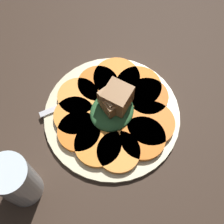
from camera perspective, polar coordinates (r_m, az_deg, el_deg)
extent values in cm
cube|color=#38281E|center=(62.03, 0.00, -1.22)|extent=(120.00, 120.00, 2.00)
cylinder|color=beige|center=(60.67, 0.00, -0.64)|extent=(26.30, 26.30, 1.00)
cylinder|color=white|center=(60.62, 0.00, -0.62)|extent=(21.04, 21.04, 1.00)
cylinder|color=orange|center=(57.83, 5.52, -4.94)|extent=(8.46, 8.46, 1.15)
cylinder|color=orange|center=(59.16, 7.08, -2.10)|extent=(9.12, 9.12, 1.15)
cylinder|color=orange|center=(61.55, 6.53, 2.77)|extent=(8.10, 8.10, 1.15)
cylinder|color=orange|center=(62.58, 4.48, 4.84)|extent=(9.20, 9.20, 1.15)
cylinder|color=orange|center=(63.25, 0.85, 6.17)|extent=(9.42, 9.42, 1.15)
cylinder|color=orange|center=(62.61, -2.57, 5.10)|extent=(8.11, 8.11, 1.15)
cylinder|color=#F9963A|center=(61.52, -6.19, 2.78)|extent=(8.09, 8.09, 1.15)
cylinder|color=orange|center=(59.75, -6.86, -0.75)|extent=(7.92, 7.92, 1.15)
cylinder|color=orange|center=(58.40, -6.04, -3.62)|extent=(8.01, 8.01, 1.15)
cylinder|color=orange|center=(57.26, -2.59, -5.95)|extent=(8.67, 8.67, 1.15)
cylinder|color=#F9963A|center=(56.76, 1.19, -7.33)|extent=(7.92, 7.92, 1.15)
ellipsoid|color=#2D6033|center=(58.92, 0.00, 0.13)|extent=(8.75, 7.88, 2.64)
cube|color=olive|center=(56.57, 0.02, 1.97)|extent=(3.83, 3.83, 3.22)
cube|color=olive|center=(56.01, 1.33, 2.38)|extent=(5.55, 5.55, 4.61)
cube|color=#9E754C|center=(56.49, -0.05, 2.45)|extent=(4.27, 4.27, 3.79)
cube|color=silver|center=(61.50, -7.71, 1.64)|extent=(11.90, 5.72, 0.40)
cube|color=silver|center=(62.37, -1.80, 4.08)|extent=(2.27, 2.71, 0.40)
cube|color=silver|center=(63.48, 0.47, 5.87)|extent=(4.64, 2.14, 0.40)
cube|color=silver|center=(63.17, 0.73, 5.40)|extent=(4.64, 2.14, 0.40)
cube|color=silver|center=(62.87, 0.99, 4.93)|extent=(4.64, 2.14, 0.40)
cube|color=silver|center=(62.58, 1.26, 4.45)|extent=(4.64, 2.14, 0.40)
cylinder|color=silver|center=(53.29, -17.07, -11.99)|extent=(6.42, 6.42, 11.77)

